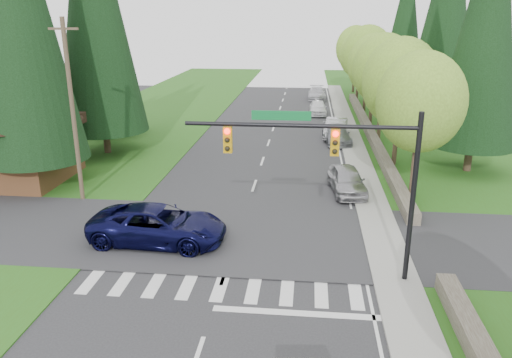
% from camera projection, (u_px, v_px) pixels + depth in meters
% --- Properties ---
extents(ground, '(120.00, 120.00, 0.00)m').
position_uv_depth(ground, '(203.00, 339.00, 16.28)').
color(ground, '#28282B').
rests_on(ground, ground).
extents(grass_east, '(14.00, 110.00, 0.06)m').
position_uv_depth(grass_east, '(451.00, 170.00, 33.87)').
color(grass_east, '#2B5717').
rests_on(grass_east, ground).
extents(grass_west, '(14.00, 110.00, 0.06)m').
position_uv_depth(grass_west, '(84.00, 159.00, 36.46)').
color(grass_west, '#2B5717').
rests_on(grass_west, ground).
extents(cross_street, '(120.00, 8.00, 0.10)m').
position_uv_depth(cross_street, '(237.00, 236.00, 23.84)').
color(cross_street, '#28282B').
rests_on(cross_street, ground).
extents(sidewalk_east, '(1.80, 80.00, 0.13)m').
position_uv_depth(sidewalk_east, '(358.00, 159.00, 36.36)').
color(sidewalk_east, gray).
rests_on(sidewalk_east, ground).
extents(curb_east, '(0.20, 80.00, 0.13)m').
position_uv_depth(curb_east, '(346.00, 159.00, 36.44)').
color(curb_east, gray).
rests_on(curb_east, ground).
extents(stone_wall_north, '(0.70, 40.00, 0.70)m').
position_uv_depth(stone_wall_north, '(370.00, 132.00, 43.66)').
color(stone_wall_north, '#4C4438').
rests_on(stone_wall_north, ground).
extents(traffic_signal, '(8.70, 0.37, 6.80)m').
position_uv_depth(traffic_signal, '(339.00, 159.00, 18.54)').
color(traffic_signal, black).
rests_on(traffic_signal, ground).
extents(brown_building, '(8.40, 8.40, 5.40)m').
position_uv_depth(brown_building, '(14.00, 132.00, 30.96)').
color(brown_building, '#4C2D19').
rests_on(brown_building, ground).
extents(utility_pole, '(1.60, 0.24, 10.00)m').
position_uv_depth(utility_pole, '(73.00, 111.00, 26.96)').
color(utility_pole, '#473828').
rests_on(utility_pole, ground).
extents(decid_tree_0, '(4.80, 4.80, 8.37)m').
position_uv_depth(decid_tree_0, '(421.00, 102.00, 26.84)').
color(decid_tree_0, '#38281C').
rests_on(decid_tree_0, ground).
extents(decid_tree_1, '(5.20, 5.20, 8.80)m').
position_uv_depth(decid_tree_1, '(401.00, 82.00, 33.38)').
color(decid_tree_1, '#38281C').
rests_on(decid_tree_1, ground).
extents(decid_tree_2, '(5.00, 5.00, 8.82)m').
position_uv_depth(decid_tree_2, '(384.00, 69.00, 39.97)').
color(decid_tree_2, '#38281C').
rests_on(decid_tree_2, ground).
extents(decid_tree_3, '(5.00, 5.00, 8.55)m').
position_uv_depth(decid_tree_3, '(374.00, 65.00, 46.66)').
color(decid_tree_3, '#38281C').
rests_on(decid_tree_3, ground).
extents(decid_tree_4, '(5.40, 5.40, 9.18)m').
position_uv_depth(decid_tree_4, '(368.00, 55.00, 53.14)').
color(decid_tree_4, '#38281C').
rests_on(decid_tree_4, ground).
extents(decid_tree_5, '(4.80, 4.80, 8.30)m').
position_uv_depth(decid_tree_5, '(359.00, 55.00, 59.94)').
color(decid_tree_5, '#38281C').
rests_on(decid_tree_5, ground).
extents(decid_tree_6, '(5.20, 5.20, 8.86)m').
position_uv_depth(decid_tree_6, '(355.00, 48.00, 66.44)').
color(decid_tree_6, '#38281C').
rests_on(decid_tree_6, ground).
extents(conifer_w_a, '(6.12, 6.12, 19.80)m').
position_uv_depth(conifer_w_a, '(16.00, 1.00, 27.43)').
color(conifer_w_a, '#38281C').
rests_on(conifer_w_a, ground).
extents(conifer_w_b, '(5.44, 5.44, 17.80)m').
position_uv_depth(conifer_w_b, '(9.00, 20.00, 31.82)').
color(conifer_w_b, '#38281C').
rests_on(conifer_w_b, ground).
extents(conifer_w_e, '(5.78, 5.78, 18.80)m').
position_uv_depth(conifer_w_e, '(101.00, 12.00, 40.91)').
color(conifer_w_e, '#38281C').
rests_on(conifer_w_e, ground).
extents(conifer_e_a, '(5.44, 5.44, 17.80)m').
position_uv_depth(conifer_e_a, '(487.00, 20.00, 30.72)').
color(conifer_e_a, '#38281C').
rests_on(conifer_e_a, ground).
extents(conifer_e_b, '(6.12, 6.12, 19.80)m').
position_uv_depth(conifer_e_b, '(447.00, 6.00, 43.54)').
color(conifer_e_b, '#38281C').
rests_on(conifer_e_b, ground).
extents(conifer_e_c, '(5.10, 5.10, 16.80)m').
position_uv_depth(conifer_e_c, '(405.00, 22.00, 57.33)').
color(conifer_e_c, '#38281C').
rests_on(conifer_e_c, ground).
extents(suv_navy, '(6.39, 3.17, 1.74)m').
position_uv_depth(suv_navy, '(158.00, 225.00, 22.95)').
color(suv_navy, black).
rests_on(suv_navy, ground).
extents(parked_car_a, '(2.42, 4.80, 1.57)m').
position_uv_depth(parked_car_a, '(347.00, 180.00, 29.47)').
color(parked_car_a, '#9E9EA2').
rests_on(parked_car_a, ground).
extents(parked_car_b, '(2.52, 5.07, 1.42)m').
position_uv_depth(parked_car_b, '(337.00, 134.00, 41.14)').
color(parked_car_b, slate).
rests_on(parked_car_b, ground).
extents(parked_car_c, '(2.32, 5.08, 1.61)m').
position_uv_depth(parked_car_c, '(336.00, 128.00, 42.87)').
color(parked_car_c, '#ABAAAF').
rests_on(parked_car_c, ground).
extents(parked_car_d, '(1.83, 4.38, 1.48)m').
position_uv_depth(parked_car_d, '(318.00, 108.00, 52.75)').
color(parked_car_d, silver).
rests_on(parked_car_d, ground).
extents(parked_car_e, '(2.13, 5.23, 1.52)m').
position_uv_depth(parked_car_e, '(317.00, 93.00, 62.36)').
color(parked_car_e, '#B5B5BA').
rests_on(parked_car_e, ground).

